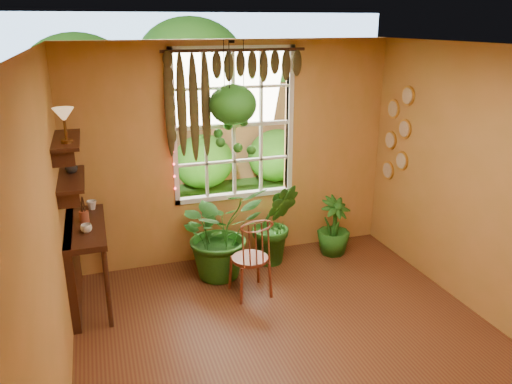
{
  "coord_description": "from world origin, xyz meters",
  "views": [
    {
      "loc": [
        -1.6,
        -3.47,
        2.89
      ],
      "look_at": [
        -0.08,
        1.15,
        1.22
      ],
      "focal_mm": 35.0,
      "sensor_mm": 36.0,
      "label": 1
    }
  ],
  "objects_px": {
    "potted_plant_left": "(220,232)",
    "windsor_chair": "(251,269)",
    "hanging_basket": "(233,110)",
    "counter_ledge": "(77,257)",
    "potted_plant_mid": "(275,224)"
  },
  "relations": [
    {
      "from": "potted_plant_left",
      "to": "hanging_basket",
      "type": "height_order",
      "value": "hanging_basket"
    },
    {
      "from": "windsor_chair",
      "to": "potted_plant_left",
      "type": "bearing_deg",
      "value": 105.35
    },
    {
      "from": "potted_plant_mid",
      "to": "hanging_basket",
      "type": "xyz_separation_m",
      "value": [
        -0.47,
        0.16,
        1.41
      ]
    },
    {
      "from": "potted_plant_left",
      "to": "potted_plant_mid",
      "type": "bearing_deg",
      "value": 8.86
    },
    {
      "from": "potted_plant_left",
      "to": "hanging_basket",
      "type": "distance_m",
      "value": 1.42
    },
    {
      "from": "counter_ledge",
      "to": "hanging_basket",
      "type": "xyz_separation_m",
      "value": [
        1.83,
        0.43,
        1.38
      ]
    },
    {
      "from": "counter_ledge",
      "to": "potted_plant_mid",
      "type": "height_order",
      "value": "potted_plant_mid"
    },
    {
      "from": "potted_plant_left",
      "to": "windsor_chair",
      "type": "bearing_deg",
      "value": -69.55
    },
    {
      "from": "counter_ledge",
      "to": "windsor_chair",
      "type": "xyz_separation_m",
      "value": [
        1.79,
        -0.39,
        -0.24
      ]
    },
    {
      "from": "counter_ledge",
      "to": "potted_plant_left",
      "type": "distance_m",
      "value": 1.59
    },
    {
      "from": "counter_ledge",
      "to": "potted_plant_left",
      "type": "relative_size",
      "value": 1.07
    },
    {
      "from": "windsor_chair",
      "to": "potted_plant_mid",
      "type": "height_order",
      "value": "windsor_chair"
    },
    {
      "from": "hanging_basket",
      "to": "windsor_chair",
      "type": "bearing_deg",
      "value": -93.25
    },
    {
      "from": "potted_plant_left",
      "to": "hanging_basket",
      "type": "bearing_deg",
      "value": 47.35
    },
    {
      "from": "counter_ledge",
      "to": "potted_plant_left",
      "type": "bearing_deg",
      "value": 5.64
    }
  ]
}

